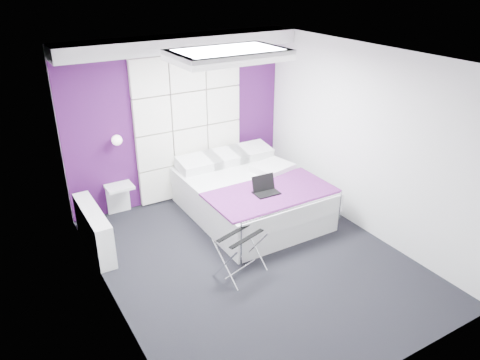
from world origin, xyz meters
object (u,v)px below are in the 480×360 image
object	(u,v)px
radiator	(94,229)
luggage_rack	(240,254)
nightstand	(119,187)
laptop	(265,188)
wall_lamp	(116,139)
bed	(250,195)

from	to	relation	value
radiator	luggage_rack	xyz separation A→B (m)	(1.39, -1.48, -0.02)
radiator	nightstand	bearing A→B (deg)	50.53
radiator	nightstand	distance (m)	0.95
luggage_rack	laptop	bearing A→B (deg)	24.51
laptop	radiator	bearing A→B (deg)	163.53
wall_lamp	radiator	bearing A→B (deg)	-130.10
bed	laptop	world-z (taller)	laptop
radiator	luggage_rack	bearing A→B (deg)	-46.66
wall_lamp	bed	world-z (taller)	wall_lamp
nightstand	laptop	bearing A→B (deg)	-42.12
bed	laptop	size ratio (longest dim) A/B	6.28
radiator	luggage_rack	size ratio (longest dim) A/B	2.12
luggage_rack	bed	bearing A→B (deg)	36.95
nightstand	luggage_rack	xyz separation A→B (m)	(0.80, -2.20, -0.21)
bed	luggage_rack	distance (m)	1.54
wall_lamp	nightstand	size ratio (longest dim) A/B	0.38
wall_lamp	nightstand	xyz separation A→B (m)	(-0.05, -0.04, -0.74)
radiator	laptop	distance (m)	2.37
laptop	luggage_rack	bearing A→B (deg)	-136.54
wall_lamp	luggage_rack	distance (m)	2.54
laptop	wall_lamp	bearing A→B (deg)	138.52
bed	laptop	xyz separation A→B (m)	(-0.08, -0.52, 0.35)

